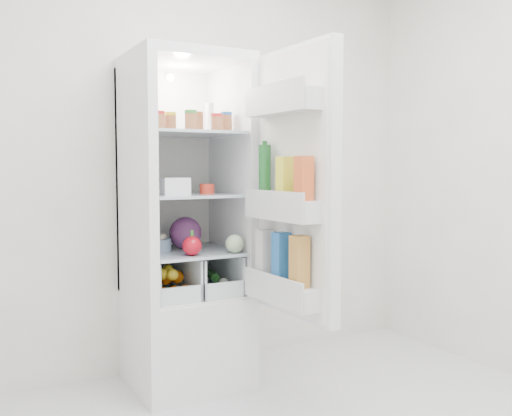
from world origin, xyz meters
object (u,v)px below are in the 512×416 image
red_cabbage (185,233)px  fridge_door (292,190)px  refrigerator (183,264)px  mushroom_bowl (157,245)px

red_cabbage → fridge_door: (0.30, -0.63, 0.26)m
red_cabbage → fridge_door: 0.74m
refrigerator → red_cabbage: size_ratio=10.10×
refrigerator → red_cabbage: 0.17m
mushroom_bowl → red_cabbage: bearing=5.1°
red_cabbage → fridge_door: fridge_door is taller
refrigerator → red_cabbage: (0.01, -0.01, 0.17)m
refrigerator → fridge_door: size_ratio=1.38×
refrigerator → fridge_door: refrigerator is taller
red_cabbage → fridge_door: size_ratio=0.14×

